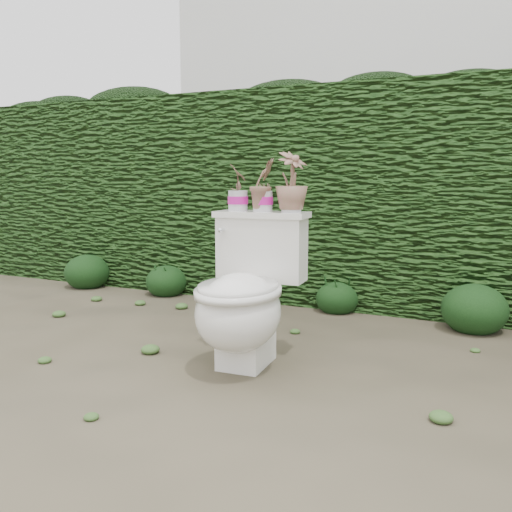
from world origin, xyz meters
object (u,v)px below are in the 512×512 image
at_px(potted_plant_left, 238,189).
at_px(potted_plant_center, 263,186).
at_px(toilet, 245,298).
at_px(potted_plant_right, 292,183).

height_order(potted_plant_left, potted_plant_center, potted_plant_center).
height_order(toilet, potted_plant_left, potted_plant_left).
xyz_separation_m(potted_plant_left, potted_plant_right, (0.30, 0.02, 0.03)).
bearing_deg(potted_plant_center, toilet, -154.27).
distance_m(potted_plant_left, potted_plant_right, 0.30).
height_order(toilet, potted_plant_right, potted_plant_right).
bearing_deg(toilet, potted_plant_right, 55.42).
bearing_deg(potted_plant_left, potted_plant_right, -113.50).
xyz_separation_m(toilet, potted_plant_center, (-0.01, 0.24, 0.55)).
bearing_deg(potted_plant_right, potted_plant_center, 116.93).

